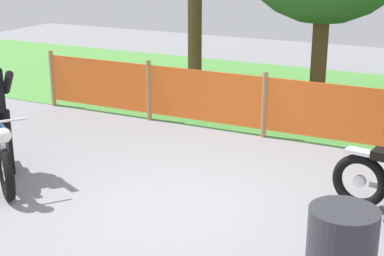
{
  "coord_description": "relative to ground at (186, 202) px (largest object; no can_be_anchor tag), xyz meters",
  "views": [
    {
      "loc": [
        2.9,
        -5.66,
        2.94
      ],
      "look_at": [
        0.05,
        0.08,
        0.9
      ],
      "focal_mm": 54.52,
      "sensor_mm": 36.0,
      "label": 1
    }
  ],
  "objects": [
    {
      "name": "ground",
      "position": [
        0.0,
        0.0,
        0.0
      ],
      "size": [
        24.0,
        24.0,
        0.02
      ],
      "primitive_type": "cube",
      "color": "gray"
    },
    {
      "name": "grass_verge",
      "position": [
        0.0,
        5.45,
        0.01
      ],
      "size": [
        24.0,
        5.49,
        0.01
      ],
      "primitive_type": "cube",
      "color": "#4C8C3D",
      "rests_on": "ground"
    },
    {
      "name": "barrier_fence",
      "position": [
        -0.0,
        2.7,
        0.55
      ],
      "size": [
        8.44,
        0.08,
        1.05
      ],
      "color": "#997547",
      "rests_on": "ground"
    }
  ]
}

